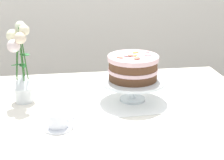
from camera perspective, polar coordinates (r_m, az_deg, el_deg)
The scene contains 6 objects.
dining_table at distance 1.50m, azimuth -2.25°, elevation -8.27°, with size 1.40×1.00×0.74m.
linen_napkin at distance 1.57m, azimuth 3.26°, elevation -3.26°, with size 0.32×0.32×0.00m, color white.
cake_stand at distance 1.54m, azimuth 3.32°, elevation -0.46°, with size 0.29×0.29×0.10m.
layer_cake at distance 1.51m, azimuth 3.38°, elevation 2.03°, with size 0.22×0.22×0.11m.
flower_vase at distance 1.55m, azimuth -14.34°, elevation 1.89°, with size 0.10×0.11×0.35m.
teacup at distance 1.33m, azimuth -8.61°, elevation -6.63°, with size 0.12×0.11×0.06m.
Camera 1 is at (-0.14, -1.34, 1.35)m, focal length 57.25 mm.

